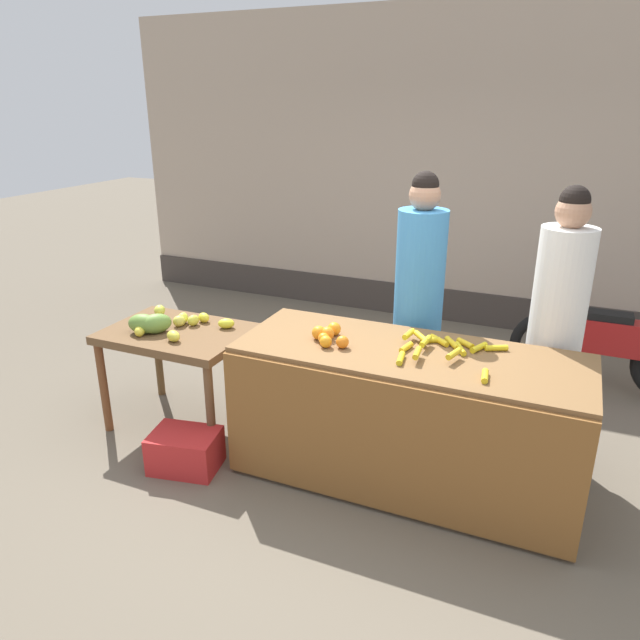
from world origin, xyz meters
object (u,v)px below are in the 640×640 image
object	(u,v)px
parked_motorcycle	(611,348)
vendor_woman_blue_shirt	(418,307)
produce_crate	(185,451)
produce_sack	(308,380)
vendor_woman_white_shirt	(556,330)

from	to	relation	value
parked_motorcycle	vendor_woman_blue_shirt	bearing A→B (deg)	-138.86
produce_crate	produce_sack	distance (m)	1.17
produce_crate	vendor_woman_white_shirt	bearing A→B (deg)	27.07
vendor_woman_white_shirt	produce_crate	world-z (taller)	vendor_woman_white_shirt
vendor_woman_blue_shirt	produce_crate	xyz separation A→B (m)	(-1.24, -1.13, -0.82)
vendor_woman_white_shirt	produce_sack	bearing A→B (deg)	-179.84
vendor_woman_white_shirt	produce_sack	size ratio (longest dim) A/B	3.95
parked_motorcycle	produce_sack	distance (m)	2.51
produce_sack	vendor_woman_white_shirt	bearing A→B (deg)	0.16
vendor_woman_blue_shirt	vendor_woman_white_shirt	size ratio (longest dim) A/B	1.02
produce_crate	produce_sack	bearing A→B (deg)	69.96
parked_motorcycle	produce_crate	bearing A→B (deg)	-138.20
produce_crate	produce_sack	size ratio (longest dim) A/B	0.94
vendor_woman_blue_shirt	vendor_woman_white_shirt	bearing A→B (deg)	-2.20
parked_motorcycle	produce_sack	size ratio (longest dim) A/B	3.42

